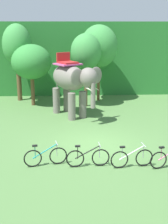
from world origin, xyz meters
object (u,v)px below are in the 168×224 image
object	(u,v)px
tree_center	(99,47)
bike_white	(132,158)
bike_black	(88,157)
elephant	(72,81)
tree_center_right	(17,46)
tree_left	(86,52)
bike_teal	(45,156)
tree_far_left	(31,62)

from	to	relation	value
tree_center	bike_white	world-z (taller)	tree_center
bike_black	elephant	bearing A→B (deg)	94.33
bike_white	tree_center_right	bearing A→B (deg)	117.88
tree_left	bike_white	bearing A→B (deg)	-82.43
tree_center	bike_teal	bearing A→B (deg)	-106.08
tree_center	elephant	world-z (taller)	tree_center
tree_left	tree_center	size ratio (longest dim) A/B	0.90
bike_teal	bike_white	bearing A→B (deg)	-5.49
elephant	bike_black	world-z (taller)	elephant
tree_left	bike_white	size ratio (longest dim) A/B	2.86
tree_far_left	tree_left	world-z (taller)	tree_left
tree_center	bike_black	distance (m)	11.63
bike_white	tree_left	bearing A→B (deg)	97.57
elephant	bike_black	xyz separation A→B (m)	(0.52, -6.88, -1.82)
tree_center_right	bike_white	xyz separation A→B (m)	(6.03, -11.40, -3.58)
elephant	bike_teal	xyz separation A→B (m)	(-1.13, -6.70, -1.82)
bike_black	bike_white	bearing A→B (deg)	-4.79
tree_far_left	elephant	size ratio (longest dim) A/B	1.03
bike_black	tree_center	bearing A→B (deg)	82.43
bike_black	bike_white	size ratio (longest dim) A/B	1.00
tree_far_left	tree_center	bearing A→B (deg)	14.68
tree_far_left	tree_center_right	bearing A→B (deg)	127.56
tree_center	elephant	distance (m)	4.87
bike_white	elephant	bearing A→B (deg)	107.55
tree_left	bike_teal	distance (m)	9.91
bike_teal	bike_white	size ratio (longest dim) A/B	0.99
tree_center	bike_white	size ratio (longest dim) A/B	3.18
tree_left	bike_black	world-z (taller)	tree_left
tree_far_left	tree_left	bearing A→B (deg)	-7.37
tree_center_right	bike_white	size ratio (longest dim) A/B	3.22
bike_teal	bike_black	distance (m)	1.66
tree_far_left	bike_black	size ratio (longest dim) A/B	2.43
tree_center_right	tree_left	bearing A→B (deg)	-22.29
tree_left	bike_white	world-z (taller)	tree_left
tree_center_right	tree_far_left	world-z (taller)	tree_center_right
bike_black	bike_white	world-z (taller)	same
tree_far_left	bike_black	bearing A→B (deg)	-71.93
tree_far_left	bike_teal	world-z (taller)	tree_far_left
tree_center_right	tree_center	size ratio (longest dim) A/B	1.01
bike_black	tree_left	bearing A→B (deg)	87.27
elephant	bike_white	xyz separation A→B (m)	(2.22, -7.02, -1.82)
tree_center_right	bike_black	xyz separation A→B (m)	(4.33, -11.26, -3.58)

